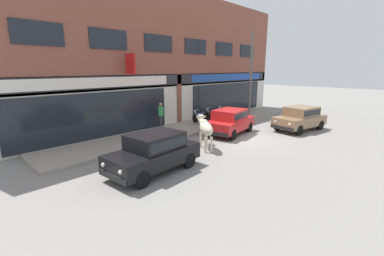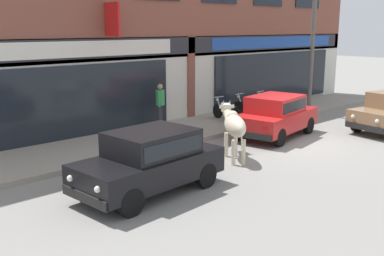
{
  "view_description": "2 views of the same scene",
  "coord_description": "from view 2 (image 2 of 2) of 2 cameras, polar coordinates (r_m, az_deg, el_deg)",
  "views": [
    {
      "loc": [
        -11.86,
        -7.57,
        3.76
      ],
      "look_at": [
        -3.02,
        1.0,
        0.89
      ],
      "focal_mm": 24.0,
      "sensor_mm": 36.0,
      "label": 1
    },
    {
      "loc": [
        -12.41,
        -8.16,
        3.73
      ],
      "look_at": [
        -3.83,
        1.0,
        0.92
      ],
      "focal_mm": 42.0,
      "sensor_mm": 36.0,
      "label": 2
    }
  ],
  "objects": [
    {
      "name": "sidewalk",
      "position": [
        17.54,
        3.13,
        0.57
      ],
      "size": [
        19.0,
        2.97,
        0.15
      ],
      "primitive_type": "cube",
      "color": "gray",
      "rests_on": "ground"
    },
    {
      "name": "motorcycle_0",
      "position": [
        17.72,
        4.45,
        2.19
      ],
      "size": [
        0.63,
        1.8,
        0.88
      ],
      "color": "black",
      "rests_on": "sidewalk"
    },
    {
      "name": "pedestrian",
      "position": [
        16.42,
        -4.06,
        3.49
      ],
      "size": [
        0.42,
        0.33,
        1.6
      ],
      "color": "#2D2D33",
      "rests_on": "sidewalk"
    },
    {
      "name": "shop_building",
      "position": [
        18.41,
        -0.76,
        13.85
      ],
      "size": [
        23.0,
        1.4,
        8.7
      ],
      "color": "brown",
      "rests_on": "ground"
    },
    {
      "name": "motorcycle_2",
      "position": [
        19.66,
        10.06,
        3.07
      ],
      "size": [
        0.52,
        1.81,
        0.88
      ],
      "color": "black",
      "rests_on": "sidewalk"
    },
    {
      "name": "utility_pole",
      "position": [
        20.08,
        15.07,
        10.75
      ],
      "size": [
        0.18,
        0.18,
        6.15
      ],
      "primitive_type": "cylinder",
      "color": "#595651",
      "rests_on": "sidewalk"
    },
    {
      "name": "cow",
      "position": [
        12.85,
        5.36,
        0.31
      ],
      "size": [
        1.41,
        1.88,
        1.61
      ],
      "color": "beige",
      "rests_on": "ground"
    },
    {
      "name": "car_0",
      "position": [
        15.81,
        10.6,
        1.77
      ],
      "size": [
        3.78,
        2.16,
        1.46
      ],
      "color": "black",
      "rests_on": "ground"
    },
    {
      "name": "ground_plane",
      "position": [
        15.31,
        13.14,
        -1.82
      ],
      "size": [
        90.0,
        90.0,
        0.0
      ],
      "primitive_type": "plane",
      "color": "gray"
    },
    {
      "name": "motorcycle_1",
      "position": [
        18.74,
        7.46,
        2.69
      ],
      "size": [
        0.52,
        1.81,
        0.88
      ],
      "color": "black",
      "rests_on": "sidewalk"
    },
    {
      "name": "car_2",
      "position": [
        10.31,
        -5.33,
        -3.87
      ],
      "size": [
        3.7,
        1.84,
        1.46
      ],
      "color": "black",
      "rests_on": "ground"
    }
  ]
}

